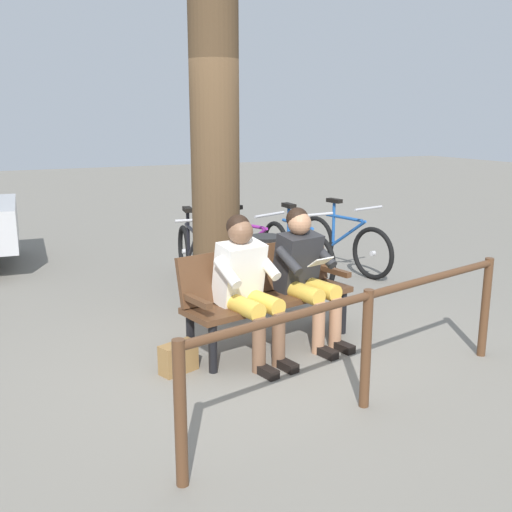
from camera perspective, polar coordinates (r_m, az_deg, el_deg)
The scene contains 12 objects.
ground_plane at distance 5.15m, azimuth -0.46°, elevation -9.28°, with size 40.00×40.00×0.00m, color slate.
bench at distance 5.20m, azimuth 0.91°, elevation -3.13°, with size 1.66×0.78×0.87m.
person_reading at distance 5.23m, azimuth 4.75°, elevation -1.27°, with size 0.54×0.81×1.20m.
person_companion at distance 4.84m, azimuth -0.91°, elevation -2.43°, with size 0.54×0.81×1.20m.
handbag at distance 4.77m, azimuth -7.50°, elevation -9.71°, with size 0.30×0.14×0.24m, color olive.
tree_trunk at distance 5.81m, azimuth -3.97°, elevation 10.02°, with size 0.47×0.47×3.29m, color #4C3823.
litter_bin at distance 6.27m, azimuth 0.94°, elevation -1.45°, with size 0.36×0.36×0.76m.
bicycle_purple at distance 7.78m, azimuth 8.39°, elevation 1.14°, with size 0.52×1.66×0.94m.
bicycle_silver at distance 7.27m, azimuth 3.86°, elevation 0.40°, with size 0.48×1.68×0.94m.
bicycle_red at distance 7.19m, azimuth -1.09°, elevation 0.29°, with size 0.68×1.60×0.94m.
bicycle_orange at distance 6.97m, azimuth -6.25°, elevation -0.20°, with size 0.48×1.67×0.94m.
railing_fence at distance 4.10m, azimuth 10.69°, elevation -6.72°, with size 2.95×0.69×0.85m.
Camera 1 is at (2.04, 4.29, 1.97)m, focal length 41.44 mm.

